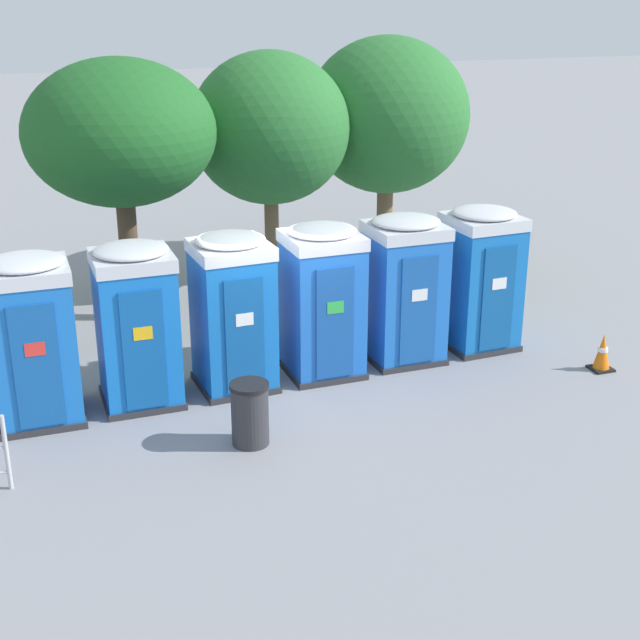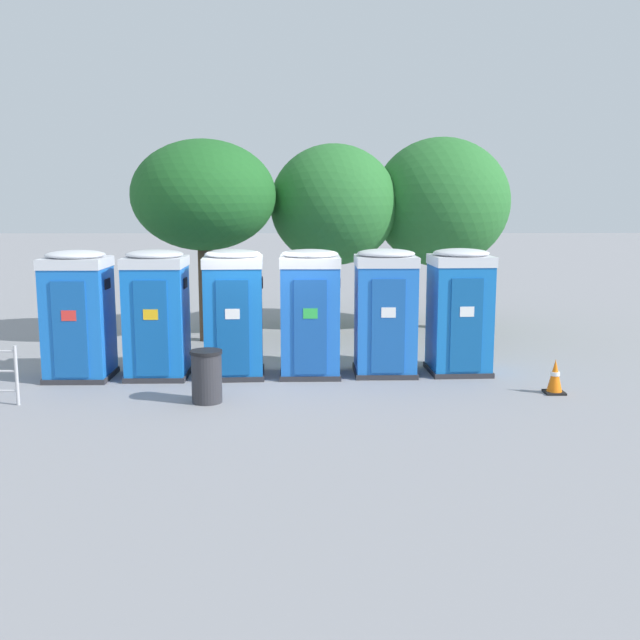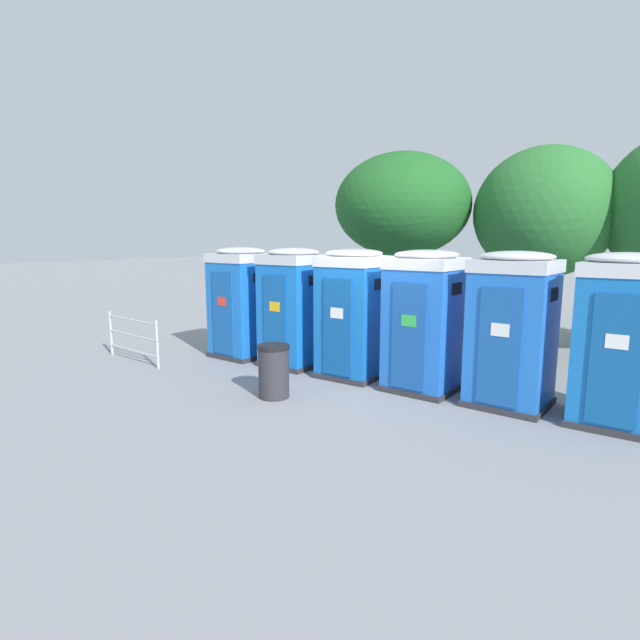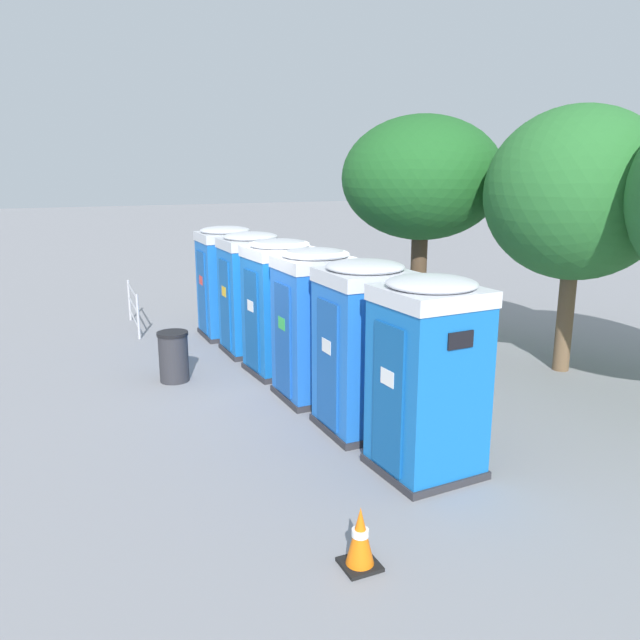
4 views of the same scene
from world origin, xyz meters
name	(u,v)px [view 1 (image 1 of 4)]	position (x,y,z in m)	size (l,w,h in m)	color
ground_plane	(279,377)	(0.00, 0.00, 0.00)	(120.00, 120.00, 0.00)	gray
portapotty_0	(33,339)	(-3.79, -0.23, 1.28)	(1.23, 1.21, 2.54)	#2D2D33
portapotty_1	(137,324)	(-2.28, -0.13, 1.28)	(1.21, 1.21, 2.54)	#2D2D33
portapotty_2	(233,311)	(-0.76, -0.07, 1.28)	(1.25, 1.26, 2.54)	#2D2D33
portapotty_3	(322,300)	(0.76, -0.02, 1.28)	(1.22, 1.21, 2.54)	#2D2D33
portapotty_4	(404,288)	(2.28, 0.08, 1.28)	(1.24, 1.21, 2.54)	#2D2D33
portapotty_5	(480,278)	(3.79, 0.17, 1.28)	(1.26, 1.26, 2.54)	#2D2D33
street_tree_0	(387,116)	(4.28, 5.50, 3.40)	(3.67, 3.67, 5.13)	brown
street_tree_1	(120,134)	(-1.83, 3.69, 3.58)	(3.52, 3.52, 4.95)	#4C3826
street_tree_2	(270,129)	(1.38, 4.91, 3.34)	(3.32, 3.32, 4.92)	brown
trash_can	(250,413)	(-1.05, -2.04, 0.47)	(0.56, 0.56, 0.93)	#2D2D33
traffic_cone	(602,353)	(5.24, -1.53, 0.31)	(0.36, 0.36, 0.64)	black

